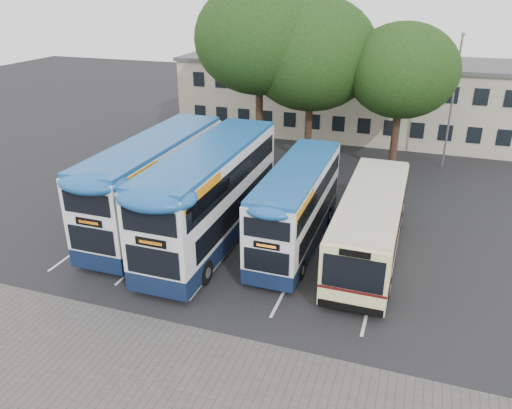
{
  "coord_description": "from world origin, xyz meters",
  "views": [
    {
      "loc": [
        4.38,
        -15.7,
        11.86
      ],
      "look_at": [
        -2.73,
        5.0,
        2.15
      ],
      "focal_mm": 35.0,
      "sensor_mm": 36.0,
      "label": 1
    }
  ],
  "objects_px": {
    "tree_right": "(403,71)",
    "bus_dd_left": "(156,179)",
    "tree_left": "(259,38)",
    "bus_single": "(371,220)",
    "bus_dd_right": "(297,202)",
    "bus_dd_mid": "(212,191)",
    "lamp_post": "(453,95)",
    "tree_mid": "(312,54)"
  },
  "relations": [
    {
      "from": "bus_dd_mid",
      "to": "bus_single",
      "type": "distance_m",
      "value": 7.67
    },
    {
      "from": "lamp_post",
      "to": "bus_dd_right",
      "type": "distance_m",
      "value": 16.04
    },
    {
      "from": "lamp_post",
      "to": "bus_dd_right",
      "type": "height_order",
      "value": "lamp_post"
    },
    {
      "from": "bus_single",
      "to": "tree_right",
      "type": "bearing_deg",
      "value": 89.62
    },
    {
      "from": "lamp_post",
      "to": "bus_dd_left",
      "type": "xyz_separation_m",
      "value": [
        -14.34,
        -14.53,
        -2.5
      ]
    },
    {
      "from": "bus_dd_left",
      "to": "bus_dd_mid",
      "type": "xyz_separation_m",
      "value": [
        3.44,
        -0.7,
        0.08
      ]
    },
    {
      "from": "lamp_post",
      "to": "tree_mid",
      "type": "height_order",
      "value": "tree_mid"
    },
    {
      "from": "lamp_post",
      "to": "bus_single",
      "type": "xyz_separation_m",
      "value": [
        -3.36,
        -14.15,
        -3.3
      ]
    },
    {
      "from": "bus_dd_mid",
      "to": "bus_single",
      "type": "height_order",
      "value": "bus_dd_mid"
    },
    {
      "from": "bus_dd_mid",
      "to": "tree_mid",
      "type": "bearing_deg",
      "value": 82.47
    },
    {
      "from": "bus_dd_right",
      "to": "bus_dd_mid",
      "type": "bearing_deg",
      "value": -165.47
    },
    {
      "from": "bus_single",
      "to": "bus_dd_mid",
      "type": "bearing_deg",
      "value": -171.85
    },
    {
      "from": "bus_single",
      "to": "bus_dd_left",
      "type": "bearing_deg",
      "value": -178.0
    },
    {
      "from": "tree_left",
      "to": "bus_dd_left",
      "type": "xyz_separation_m",
      "value": [
        -1.86,
        -11.18,
        -6.0
      ]
    },
    {
      "from": "bus_dd_right",
      "to": "bus_single",
      "type": "bearing_deg",
      "value": 0.67
    },
    {
      "from": "lamp_post",
      "to": "tree_left",
      "type": "xyz_separation_m",
      "value": [
        -12.48,
        -3.34,
        3.5
      ]
    },
    {
      "from": "tree_mid",
      "to": "bus_dd_left",
      "type": "relative_size",
      "value": 1.01
    },
    {
      "from": "tree_left",
      "to": "tree_mid",
      "type": "height_order",
      "value": "tree_left"
    },
    {
      "from": "tree_left",
      "to": "bus_single",
      "type": "xyz_separation_m",
      "value": [
        9.12,
        -10.8,
        -6.8
      ]
    },
    {
      "from": "tree_right",
      "to": "bus_single",
      "type": "bearing_deg",
      "value": -90.38
    },
    {
      "from": "tree_mid",
      "to": "bus_dd_mid",
      "type": "bearing_deg",
      "value": -97.53
    },
    {
      "from": "tree_right",
      "to": "bus_dd_left",
      "type": "height_order",
      "value": "tree_right"
    },
    {
      "from": "tree_mid",
      "to": "tree_right",
      "type": "bearing_deg",
      "value": -3.78
    },
    {
      "from": "tree_right",
      "to": "bus_dd_right",
      "type": "xyz_separation_m",
      "value": [
        -3.61,
        -11.45,
        -4.69
      ]
    },
    {
      "from": "tree_left",
      "to": "bus_dd_mid",
      "type": "bearing_deg",
      "value": -82.41
    },
    {
      "from": "tree_mid",
      "to": "bus_dd_right",
      "type": "distance_m",
      "value": 13.22
    },
    {
      "from": "bus_dd_right",
      "to": "tree_mid",
      "type": "bearing_deg",
      "value": 100.99
    },
    {
      "from": "tree_left",
      "to": "bus_dd_left",
      "type": "bearing_deg",
      "value": -99.42
    },
    {
      "from": "lamp_post",
      "to": "bus_dd_left",
      "type": "relative_size",
      "value": 0.8
    },
    {
      "from": "bus_dd_left",
      "to": "bus_dd_right",
      "type": "xyz_separation_m",
      "value": [
        7.44,
        0.34,
        -0.38
      ]
    },
    {
      "from": "tree_right",
      "to": "bus_dd_mid",
      "type": "relative_size",
      "value": 0.85
    },
    {
      "from": "tree_mid",
      "to": "bus_single",
      "type": "bearing_deg",
      "value": -63.68
    },
    {
      "from": "bus_dd_mid",
      "to": "tree_right",
      "type": "bearing_deg",
      "value": 58.63
    },
    {
      "from": "tree_right",
      "to": "bus_dd_right",
      "type": "height_order",
      "value": "tree_right"
    },
    {
      "from": "tree_left",
      "to": "bus_single",
      "type": "height_order",
      "value": "tree_left"
    },
    {
      "from": "bus_dd_left",
      "to": "bus_single",
      "type": "height_order",
      "value": "bus_dd_left"
    },
    {
      "from": "tree_left",
      "to": "tree_mid",
      "type": "bearing_deg",
      "value": 16.9
    },
    {
      "from": "bus_dd_right",
      "to": "bus_single",
      "type": "relative_size",
      "value": 0.91
    },
    {
      "from": "tree_left",
      "to": "bus_dd_mid",
      "type": "relative_size",
      "value": 1.06
    },
    {
      "from": "bus_dd_mid",
      "to": "bus_dd_right",
      "type": "distance_m",
      "value": 4.16
    },
    {
      "from": "bus_dd_left",
      "to": "bus_dd_right",
      "type": "height_order",
      "value": "bus_dd_left"
    },
    {
      "from": "lamp_post",
      "to": "tree_left",
      "type": "relative_size",
      "value": 0.74
    }
  ]
}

